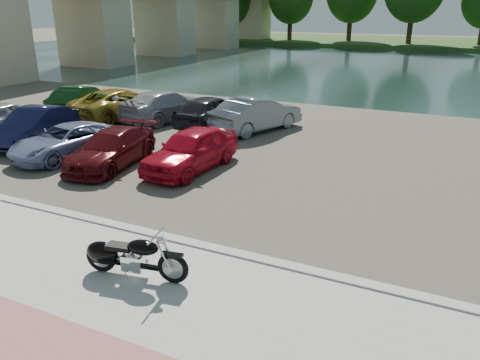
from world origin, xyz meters
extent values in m
plane|color=#595447|center=(0.00, 0.00, 0.00)|extent=(200.00, 200.00, 0.00)
cube|color=#A9A59F|center=(0.00, -1.00, 0.05)|extent=(60.00, 6.00, 0.10)
cube|color=#A9A59F|center=(0.00, 2.00, 0.07)|extent=(60.00, 0.30, 0.14)
cube|color=#423E36|center=(0.00, 11.00, 0.02)|extent=(60.00, 18.00, 0.04)
cube|color=#182C27|center=(0.00, 40.00, 0.00)|extent=(120.00, 40.00, 0.00)
cube|color=#274518|center=(0.00, 72.00, 0.30)|extent=(120.00, 24.00, 0.60)
cube|color=#C9AF8B|center=(-28.00, 30.00, 3.60)|extent=(6.00, 4.00, 7.20)
cube|color=#C9AF8B|center=(-28.00, 42.00, 3.60)|extent=(6.00, 4.00, 7.20)
cube|color=#C9AF8B|center=(-28.00, 54.00, 3.60)|extent=(6.00, 4.00, 7.20)
cube|color=#C9AF8B|center=(-28.00, 66.00, 3.60)|extent=(6.00, 4.00, 7.20)
cylinder|color=#312012|center=(-30.00, 64.60, 2.85)|extent=(0.70, 0.70, 4.50)
ellipsoid|color=#183D10|center=(-30.00, 64.60, 6.45)|extent=(6.30, 6.30, 7.56)
cylinder|color=#312012|center=(-21.00, 66.00, 3.08)|extent=(0.70, 0.70, 4.95)
cylinder|color=#312012|center=(-12.00, 67.40, 3.30)|extent=(0.70, 0.70, 5.40)
cylinder|color=#312012|center=(-3.00, 64.60, 3.52)|extent=(0.70, 0.70, 5.85)
torus|color=black|center=(0.11, 0.37, 0.44)|extent=(0.69, 0.24, 0.68)
torus|color=black|center=(-1.51, 0.09, 0.44)|extent=(0.69, 0.24, 0.68)
cylinder|color=#B2B2B7|center=(0.11, 0.37, 0.44)|extent=(0.46, 0.14, 0.46)
cylinder|color=#B2B2B7|center=(-1.51, 0.09, 0.44)|extent=(0.46, 0.14, 0.46)
cylinder|color=silver|center=(-0.01, 0.25, 0.74)|extent=(0.33, 0.11, 0.63)
cylinder|color=silver|center=(-0.04, 0.45, 0.74)|extent=(0.33, 0.11, 0.63)
cylinder|color=silver|center=(-0.21, 0.32, 1.13)|extent=(0.17, 0.74, 0.04)
sphere|color=silver|center=(-0.11, 0.33, 1.05)|extent=(0.19, 0.19, 0.16)
sphere|color=silver|center=(-0.04, 0.35, 1.05)|extent=(0.13, 0.13, 0.11)
cube|color=black|center=(0.11, 0.37, 0.75)|extent=(0.47, 0.22, 0.06)
cube|color=black|center=(-0.70, 0.23, 0.38)|extent=(1.20, 0.31, 0.08)
cube|color=silver|center=(-0.75, 0.22, 0.45)|extent=(0.50, 0.39, 0.34)
cylinder|color=silver|center=(-0.65, 0.24, 0.65)|extent=(0.27, 0.22, 0.27)
cylinder|color=silver|center=(-0.85, 0.20, 0.65)|extent=(0.27, 0.22, 0.27)
ellipsoid|color=black|center=(-0.52, 0.26, 0.82)|extent=(0.73, 0.47, 0.32)
cube|color=black|center=(-1.04, 0.17, 0.76)|extent=(0.59, 0.37, 0.10)
ellipsoid|color=black|center=(-1.46, 0.09, 0.56)|extent=(0.78, 0.46, 0.50)
cube|color=black|center=(-1.51, 0.09, 0.49)|extent=(0.43, 0.25, 0.30)
cylinder|color=silver|center=(-1.07, 0.33, 0.32)|extent=(1.10, 0.28, 0.09)
cylinder|color=silver|center=(-1.07, 0.33, 0.40)|extent=(1.10, 0.28, 0.09)
cylinder|color=#B2B2B7|center=(-0.81, 0.03, 0.23)|extent=(0.05, 0.14, 0.22)
imported|color=#111437|center=(-11.01, 7.00, 0.77)|extent=(2.45, 4.67, 1.46)
imported|color=#7C89B4|center=(-8.39, 6.12, 0.65)|extent=(2.76, 4.66, 1.21)
imported|color=#4C0A0F|center=(-6.16, 6.00, 0.67)|extent=(2.33, 4.54, 1.26)
imported|color=#B30B21|center=(-3.35, 6.85, 0.77)|extent=(1.99, 4.36, 1.45)
imported|color=#0E3410|center=(-13.45, 12.31, 0.78)|extent=(2.50, 4.71, 1.48)
imported|color=olive|center=(-10.87, 12.37, 0.79)|extent=(3.30, 5.72, 1.50)
imported|color=#9F9FA7|center=(-8.42, 12.89, 0.79)|extent=(3.17, 5.51, 1.50)
imported|color=black|center=(-5.84, 12.72, 0.79)|extent=(1.94, 4.48, 1.51)
imported|color=slate|center=(-3.49, 12.89, 0.81)|extent=(3.14, 4.94, 1.54)
camera|label=1|loc=(4.90, -6.52, 5.42)|focal=35.00mm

